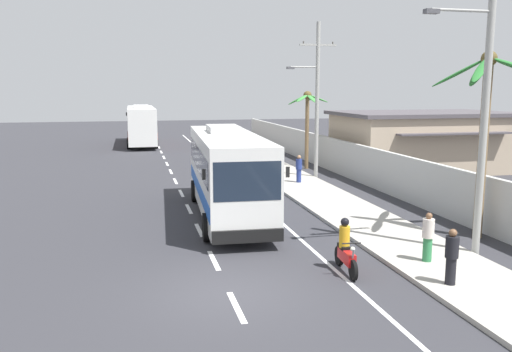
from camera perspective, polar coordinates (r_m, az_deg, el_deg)
name	(u,v)px	position (r m, az deg, el deg)	size (l,w,h in m)	color
ground_plane	(230,293)	(14.75, -2.85, -12.40)	(160.00, 160.00, 0.00)	#303035
sidewalk_kerb	(332,202)	(25.80, 8.11, -2.81)	(3.20, 90.00, 0.14)	#A8A399
lane_markings	(220,190)	(29.08, -3.90, -1.49)	(3.61, 71.00, 0.01)	white
boundary_wall	(370,167)	(30.72, 12.08, 0.98)	(0.24, 60.00, 2.20)	#B2B2AD
coach_bus_foreground	(227,170)	(22.88, -3.10, 0.60)	(3.31, 11.04, 3.82)	silver
coach_bus_far_lane	(141,124)	(53.38, -12.19, 5.48)	(3.00, 11.98, 3.95)	white
motorcycle_beside_bus	(346,250)	(16.33, 9.57, -7.87)	(0.56, 1.96, 1.64)	black
pedestrian_near_kerb	(299,168)	(30.55, 4.62, 0.85)	(0.36, 0.36, 1.57)	navy
pedestrian_midwalk	(452,256)	(15.62, 20.22, -8.02)	(0.36, 0.36, 1.57)	black
pedestrian_far_walk	(428,236)	(17.42, 17.95, -6.16)	(0.36, 0.36, 1.55)	#2D7A47
utility_pole_nearest	(485,88)	(18.41, 23.30, 8.70)	(3.43, 0.24, 10.40)	#9E9E99
utility_pole_mid	(316,97)	(32.48, 6.47, 8.41)	(3.06, 0.24, 9.35)	#9E9E99
palm_nearest	(486,111)	(20.83, 23.42, 6.38)	(3.73, 3.85, 6.78)	brown
palm_second	(307,112)	(36.55, 5.52, 6.87)	(2.72, 2.89, 5.30)	brown
roadside_building	(422,141)	(37.82, 17.33, 3.64)	(11.42, 7.89, 3.92)	tan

